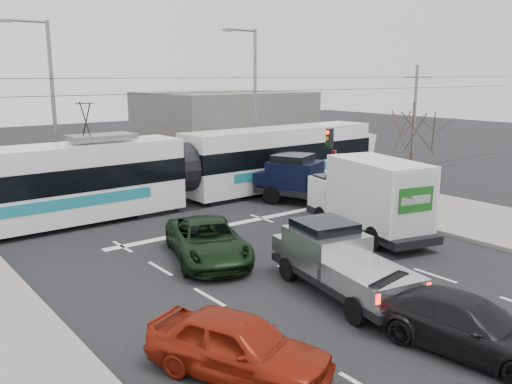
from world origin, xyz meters
TOP-DOWN VIEW (x-y plane):
  - ground at (0.00, 0.00)m, footprint 120.00×120.00m
  - sidewalk_right at (9.00, 0.00)m, footprint 6.00×60.00m
  - rails at (0.00, 10.00)m, footprint 60.00×1.60m
  - building_right at (12.00, 24.00)m, footprint 12.00×10.00m
  - bare_tree at (7.60, 2.50)m, footprint 2.40×2.40m
  - traffic_signal at (6.47, 6.50)m, footprint 0.44×0.44m
  - street_lamp_near at (7.31, 14.00)m, footprint 2.38×0.25m
  - street_lamp_far at (-4.19, 16.00)m, footprint 2.38×0.25m
  - catenary at (0.00, 10.00)m, footprint 60.00×0.20m
  - tram at (0.06, 10.42)m, footprint 25.27×3.00m
  - silver_pickup at (-1.70, -1.91)m, footprint 2.85×5.72m
  - box_truck at (3.53, 1.35)m, footprint 3.55×6.58m
  - navy_pickup at (5.34, 6.96)m, footprint 4.34×6.12m
  - green_car at (-3.23, 2.82)m, footprint 3.89×5.51m
  - red_car at (-6.80, -3.93)m, footprint 3.16×4.44m
  - dark_car at (-1.98, -6.34)m, footprint 2.46×4.70m

SIDE VIEW (x-z plane):
  - ground at x=0.00m, z-range 0.00..0.00m
  - rails at x=0.00m, z-range 0.00..0.03m
  - sidewalk_right at x=9.00m, z-range 0.00..0.15m
  - dark_car at x=-1.98m, z-range 0.00..1.30m
  - green_car at x=-3.23m, z-range 0.00..1.39m
  - red_car at x=-6.80m, z-range 0.00..1.40m
  - silver_pickup at x=-1.70m, z-range -0.01..1.98m
  - navy_pickup at x=5.34m, z-range -0.02..2.42m
  - box_truck at x=3.53m, z-range -0.02..3.11m
  - tram at x=0.06m, z-range -0.75..4.40m
  - building_right at x=12.00m, z-range 0.00..5.00m
  - traffic_signal at x=6.47m, z-range 0.94..4.54m
  - bare_tree at x=7.60m, z-range 1.29..6.29m
  - catenary at x=0.00m, z-range 0.38..7.38m
  - street_lamp_near at x=7.31m, z-range 0.61..9.61m
  - street_lamp_far at x=-4.19m, z-range 0.61..9.61m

